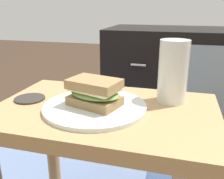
% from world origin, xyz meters
% --- Properties ---
extents(side_table, '(0.56, 0.36, 0.46)m').
position_xyz_m(side_table, '(0.00, 0.00, 0.37)').
color(side_table, tan).
rests_on(side_table, ground).
extents(tv_cabinet, '(0.96, 0.46, 0.58)m').
position_xyz_m(tv_cabinet, '(0.23, 0.95, 0.29)').
color(tv_cabinet, black).
rests_on(tv_cabinet, ground).
extents(area_rug, '(1.19, 0.80, 0.01)m').
position_xyz_m(area_rug, '(-0.41, 0.34, 0.00)').
color(area_rug, '#384C72').
rests_on(area_rug, ground).
extents(plate, '(0.26, 0.26, 0.01)m').
position_xyz_m(plate, '(-0.02, -0.01, 0.47)').
color(plate, silver).
rests_on(plate, side_table).
extents(sandwich_front, '(0.15, 0.12, 0.07)m').
position_xyz_m(sandwich_front, '(-0.02, -0.01, 0.50)').
color(sandwich_front, '#9E7A4C').
rests_on(sandwich_front, plate).
extents(beer_glass, '(0.08, 0.08, 0.16)m').
position_xyz_m(beer_glass, '(0.16, 0.09, 0.54)').
color(beer_glass, silver).
rests_on(beer_glass, side_table).
extents(coaster, '(0.08, 0.08, 0.01)m').
position_xyz_m(coaster, '(-0.22, 0.00, 0.46)').
color(coaster, '#332D28').
rests_on(coaster, side_table).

